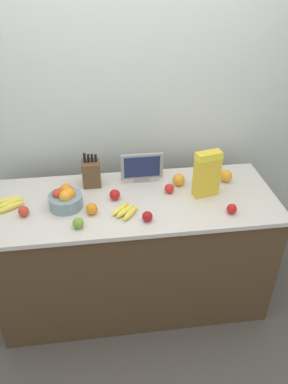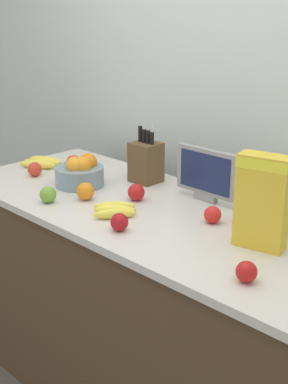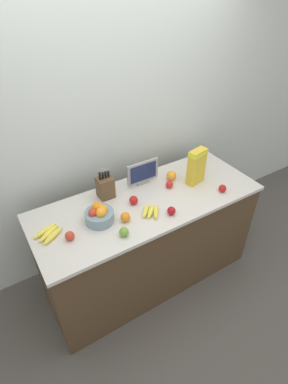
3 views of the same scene
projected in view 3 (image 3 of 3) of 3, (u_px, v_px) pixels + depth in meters
The scene contains 18 objects.
ground_plane at pixel (147, 273), 2.99m from camera, with size 14.00×14.00×0.00m, color #514C47.
wall_back at pixel (112, 131), 2.61m from camera, with size 9.00×0.06×2.60m.
counter at pixel (148, 240), 2.71m from camera, with size 1.90×0.75×0.93m.
knife_block at pixel (105, 187), 2.41m from camera, with size 0.12×0.12×0.28m.
small_monitor at pixel (143, 172), 2.54m from camera, with size 0.29×0.03×0.22m.
cereal_box at pixel (197, 165), 2.53m from camera, with size 0.18×0.11×0.32m.
fruit_bowl at pixel (99, 215), 2.20m from camera, with size 0.22×0.22×0.14m.
banana_bunch_left at pixel (151, 211), 2.29m from camera, with size 0.19×0.20×0.04m.
banana_bunch_right at pixel (49, 233), 2.10m from camera, with size 0.22×0.19×0.04m.
apple_rear at pixel (124, 232), 2.09m from camera, with size 0.07×0.07×0.07m, color #6B9E33.
apple_by_knife_block at pixel (134, 200), 2.37m from camera, with size 0.07×0.07×0.07m, color red.
apple_near_bananas at pixel (169, 184), 2.55m from camera, with size 0.06×0.06×0.06m, color red.
apple_middle at pixel (171, 211), 2.27m from camera, with size 0.07×0.07×0.07m, color #A31419.
apple_leftmost at pixel (70, 236), 2.06m from camera, with size 0.07×0.07×0.07m, color red.
apple_rightmost at pixel (222, 188), 2.50m from camera, with size 0.06×0.06×0.06m, color red.
orange_near_bowl at pixel (171, 176), 2.64m from camera, with size 0.09×0.09×0.09m, color orange.
orange_mid_left at pixel (201, 164), 2.79m from camera, with size 0.09×0.09×0.09m, color orange.
orange_mid_right at pixel (125, 217), 2.21m from camera, with size 0.07×0.07×0.07m, color orange.
Camera 3 is at (-1.03, -1.60, 2.44)m, focal length 28.00 mm.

